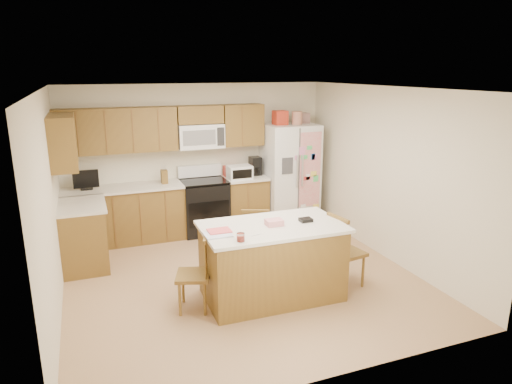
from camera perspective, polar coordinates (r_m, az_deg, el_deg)
name	(u,v)px	position (r m, az deg, el deg)	size (l,w,h in m)	color
ground	(241,277)	(6.28, -1.82, -10.63)	(4.50, 4.50, 0.00)	#AE7C53
room_shell	(241,174)	(5.80, -1.94, 2.29)	(4.60, 4.60, 2.52)	beige
cabinetry	(145,188)	(7.42, -13.67, 0.54)	(3.36, 1.56, 2.15)	brown
stove	(204,205)	(7.85, -6.50, -1.67)	(0.76, 0.65, 1.13)	black
refrigerator	(290,173)	(8.19, 4.22, 2.33)	(0.90, 0.79, 2.04)	white
island	(272,261)	(5.62, 2.00, -8.59)	(1.71, 1.01, 1.02)	brown
windsor_chair_left	(195,275)	(5.40, -7.63, -10.19)	(0.48, 0.49, 0.92)	brown
windsor_chair_back	(256,241)	(6.33, -0.04, -6.10)	(0.51, 0.50, 0.93)	brown
windsor_chair_right	(345,252)	(6.01, 11.04, -7.39)	(0.46, 0.48, 0.97)	brown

